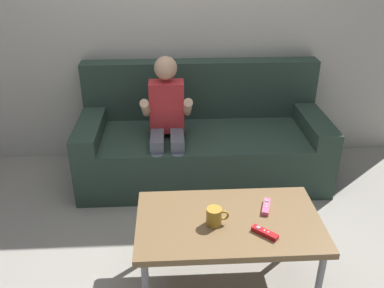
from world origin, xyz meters
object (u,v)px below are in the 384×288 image
at_px(couch, 202,141).
at_px(coffee_table, 229,226).
at_px(game_remote_red_near_edge, 265,233).
at_px(game_remote_pink_center, 266,207).
at_px(coffee_mug, 215,216).
at_px(person_seated_on_couch, 167,120).

distance_m(couch, coffee_table, 1.24).
xyz_separation_m(game_remote_red_near_edge, game_remote_pink_center, (0.05, 0.22, 0.00)).
bearing_deg(coffee_mug, game_remote_pink_center, 21.61).
height_order(coffee_table, coffee_mug, coffee_mug).
relative_size(coffee_table, game_remote_red_near_edge, 7.60).
height_order(person_seated_on_couch, game_remote_red_near_edge, person_seated_on_couch).
bearing_deg(game_remote_red_near_edge, person_seated_on_couch, 112.19).
distance_m(couch, game_remote_pink_center, 1.19).
bearing_deg(couch, game_remote_red_near_edge, -81.53).
height_order(couch, game_remote_red_near_edge, couch).
relative_size(person_seated_on_couch, game_remote_pink_center, 7.04).
xyz_separation_m(couch, coffee_mug, (-0.04, -1.27, 0.21)).
bearing_deg(coffee_table, coffee_mug, -159.13).
distance_m(coffee_table, coffee_mug, 0.12).
bearing_deg(person_seated_on_couch, couch, 34.57).
height_order(couch, coffee_table, couch).
height_order(game_remote_pink_center, coffee_mug, coffee_mug).
xyz_separation_m(coffee_table, coffee_mug, (-0.08, -0.03, 0.09)).
relative_size(coffee_table, coffee_mug, 8.20).
relative_size(game_remote_red_near_edge, coffee_mug, 1.08).
xyz_separation_m(couch, coffee_table, (0.04, -1.24, 0.12)).
xyz_separation_m(game_remote_pink_center, coffee_mug, (-0.30, -0.12, 0.04)).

